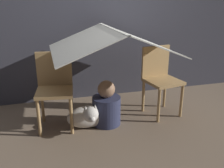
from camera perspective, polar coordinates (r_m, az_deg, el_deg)
ground_plane at (r=3.04m, az=0.81°, el=-9.53°), size 8.80×8.80×0.00m
wall_back at (r=3.67m, az=-3.83°, el=15.90°), size 7.00×0.05×2.50m
chair_left at (r=2.94m, az=-12.95°, el=-0.47°), size 0.45×0.45×0.87m
chair_right at (r=3.27m, az=10.92°, el=1.65°), size 0.47×0.47×0.87m
sheet_canopy at (r=2.85m, az=0.00°, el=10.04°), size 1.35×1.15×0.27m
person_front at (r=3.00m, az=-1.27°, el=-5.24°), size 0.34×0.34×0.55m
dog at (r=2.92m, az=-5.42°, el=-7.33°), size 0.49×0.41×0.36m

